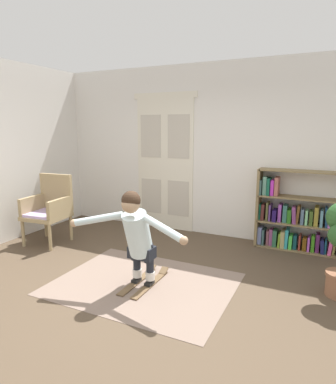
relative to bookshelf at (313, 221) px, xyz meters
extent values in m
plane|color=#4F3F2F|center=(-1.59, -2.39, -0.48)|extent=(7.20, 7.20, 0.00)
cube|color=silver|center=(-1.59, 0.21, 0.97)|extent=(6.00, 0.10, 2.90)
cube|color=silver|center=(-2.81, 0.15, 0.69)|extent=(0.55, 0.04, 2.35)
cube|color=#BDB6A7|center=(-2.81, 0.13, 1.21)|extent=(0.41, 0.01, 0.76)
cube|color=#BDB6A7|center=(-2.81, 0.13, 0.11)|extent=(0.41, 0.01, 0.64)
cube|color=silver|center=(-2.26, 0.15, 0.69)|extent=(0.55, 0.04, 2.35)
cube|color=#BDB6A7|center=(-2.26, 0.13, 1.21)|extent=(0.41, 0.01, 0.76)
cube|color=#BDB6A7|center=(-2.26, 0.13, 0.11)|extent=(0.41, 0.01, 0.64)
cube|color=silver|center=(-2.54, 0.15, 1.92)|extent=(1.22, 0.04, 0.10)
cube|color=#7E695C|center=(-1.76, -2.02, -0.48)|extent=(2.10, 1.61, 0.01)
cube|color=olive|center=(-0.81, 0.00, 0.13)|extent=(0.04, 0.30, 1.23)
cube|color=olive|center=(0.07, 0.00, -0.47)|extent=(1.75, 0.30, 0.02)
cube|color=olive|center=(0.07, 0.00, -0.07)|extent=(1.75, 0.30, 0.02)
cube|color=olive|center=(0.07, 0.00, 0.34)|extent=(1.75, 0.30, 0.02)
cube|color=olive|center=(0.07, 0.00, 0.74)|extent=(1.75, 0.30, 0.02)
cube|color=#8391CE|center=(-0.76, 0.00, -0.32)|extent=(0.06, 0.18, 0.28)
cube|color=#345455|center=(-0.70, 0.01, -0.34)|extent=(0.03, 0.23, 0.25)
cube|color=#854E5A|center=(-0.64, 0.01, -0.35)|extent=(0.04, 0.14, 0.23)
cube|color=#924680|center=(-0.59, 0.01, -0.33)|extent=(0.05, 0.15, 0.26)
cube|color=#2A5E41|center=(-0.52, -0.01, -0.33)|extent=(0.06, 0.20, 0.26)
cube|color=olive|center=(-0.46, -0.01, -0.35)|extent=(0.04, 0.20, 0.23)
cube|color=tan|center=(-0.41, 0.00, -0.33)|extent=(0.06, 0.24, 0.26)
cube|color=teal|center=(-0.35, 0.01, -0.31)|extent=(0.05, 0.24, 0.30)
cube|color=green|center=(-0.29, -0.01, -0.35)|extent=(0.05, 0.19, 0.21)
cube|color=#13434D|center=(-0.23, 0.01, -0.36)|extent=(0.05, 0.18, 0.21)
cube|color=maroon|center=(-0.16, 0.02, -0.35)|extent=(0.03, 0.23, 0.22)
cube|color=brown|center=(-0.09, -0.01, -0.36)|extent=(0.06, 0.16, 0.20)
cube|color=#B155C2|center=(-0.04, 0.01, -0.35)|extent=(0.03, 0.20, 0.21)
cube|color=#37821B|center=(0.02, -0.02, -0.34)|extent=(0.05, 0.14, 0.25)
cube|color=#521F54|center=(0.09, 0.00, -0.32)|extent=(0.05, 0.17, 0.28)
cube|color=navy|center=(0.15, -0.01, -0.36)|extent=(0.06, 0.20, 0.21)
cube|color=#1A5670|center=(0.20, 0.01, -0.36)|extent=(0.03, 0.20, 0.20)
cube|color=#D85099|center=(0.26, 0.00, -0.33)|extent=(0.07, 0.24, 0.26)
cube|color=#A8B65B|center=(0.31, 0.01, -0.34)|extent=(0.04, 0.15, 0.24)
cube|color=#135D42|center=(-0.78, 0.00, 0.07)|extent=(0.03, 0.17, 0.25)
cube|color=#4C2321|center=(-0.73, -0.01, 0.07)|extent=(0.05, 0.18, 0.26)
cube|color=brown|center=(-0.67, 0.02, 0.08)|extent=(0.03, 0.18, 0.28)
cube|color=#5C3980|center=(-0.62, 0.00, 0.07)|extent=(0.03, 0.20, 0.25)
cube|color=#20124F|center=(-0.55, -0.01, 0.03)|extent=(0.06, 0.22, 0.18)
cube|color=purple|center=(-0.48, 0.01, 0.08)|extent=(0.05, 0.19, 0.28)
cube|color=#336B62|center=(-0.40, 0.01, 0.08)|extent=(0.06, 0.18, 0.27)
cube|color=#27671B|center=(-0.34, 0.01, 0.05)|extent=(0.06, 0.22, 0.21)
cube|color=#763972|center=(-0.27, -0.02, 0.07)|extent=(0.07, 0.18, 0.26)
cube|color=brown|center=(-0.22, -0.01, 0.08)|extent=(0.06, 0.15, 0.28)
cube|color=#4A617B|center=(-0.15, -0.01, 0.06)|extent=(0.04, 0.18, 0.24)
cube|color=#79C58A|center=(-0.09, -0.01, 0.06)|extent=(0.04, 0.15, 0.23)
cube|color=#39531F|center=(-0.03, -0.01, 0.05)|extent=(0.05, 0.17, 0.22)
cube|color=olive|center=(0.04, 0.02, 0.09)|extent=(0.06, 0.23, 0.29)
cube|color=teal|center=(0.11, -0.01, 0.07)|extent=(0.04, 0.21, 0.25)
cube|color=navy|center=(0.17, -0.01, 0.09)|extent=(0.05, 0.18, 0.30)
cube|color=#B868CA|center=(0.22, 0.02, 0.07)|extent=(0.05, 0.23, 0.27)
cube|color=#46B460|center=(0.27, -0.01, 0.09)|extent=(0.04, 0.15, 0.29)
cube|color=#34514F|center=(-0.78, -0.02, 0.46)|extent=(0.03, 0.24, 0.23)
cube|color=#629A83|center=(-0.72, -0.02, 0.49)|extent=(0.05, 0.16, 0.29)
cube|color=#13513C|center=(-0.66, 0.00, 0.48)|extent=(0.04, 0.22, 0.27)
cube|color=#C931C9|center=(-0.61, -0.02, 0.46)|extent=(0.05, 0.15, 0.24)
cube|color=#9A584E|center=(-0.55, 0.00, 0.49)|extent=(0.05, 0.22, 0.29)
cylinder|color=tan|center=(-4.11, -1.72, -0.27)|extent=(0.05, 0.05, 0.42)
cylinder|color=tan|center=(-3.59, -1.67, -0.27)|extent=(0.05, 0.05, 0.42)
cylinder|color=tan|center=(-4.16, -1.20, -0.27)|extent=(0.05, 0.05, 0.42)
cylinder|color=tan|center=(-3.64, -1.15, -0.27)|extent=(0.05, 0.05, 0.42)
cube|color=tan|center=(-3.87, -1.44, -0.03)|extent=(0.65, 0.65, 0.06)
cube|color=#C2ABE4|center=(-3.87, -1.44, 0.02)|extent=(0.59, 0.59, 0.04)
cube|color=tan|center=(-3.90, -1.17, 0.32)|extent=(0.60, 0.11, 0.60)
cube|color=tan|center=(-4.14, -1.46, 0.14)|extent=(0.11, 0.56, 0.28)
cube|color=tan|center=(-3.60, -1.41, 0.14)|extent=(0.11, 0.56, 0.28)
cube|color=brown|center=(-1.85, -2.02, -0.47)|extent=(0.09, 0.78, 0.01)
cube|color=brown|center=(-1.85, -1.66, -0.44)|extent=(0.09, 0.11, 0.06)
cube|color=black|center=(-1.85, -2.04, -0.44)|extent=(0.08, 0.12, 0.04)
cube|color=brown|center=(-1.67, -2.02, -0.47)|extent=(0.09, 0.78, 0.01)
cube|color=brown|center=(-1.67, -1.66, -0.44)|extent=(0.09, 0.11, 0.06)
cube|color=black|center=(-1.67, -2.04, -0.44)|extent=(0.08, 0.12, 0.04)
cylinder|color=white|center=(-1.85, -2.02, -0.35)|extent=(0.11, 0.11, 0.10)
cylinder|color=black|center=(-1.85, -2.02, -0.15)|extent=(0.09, 0.09, 0.30)
cylinder|color=black|center=(-1.85, -2.05, -0.06)|extent=(0.11, 0.11, 0.22)
cylinder|color=white|center=(-1.67, -2.02, -0.35)|extent=(0.11, 0.11, 0.10)
cylinder|color=black|center=(-1.67, -2.02, -0.15)|extent=(0.09, 0.09, 0.30)
cylinder|color=black|center=(-1.67, -2.05, -0.06)|extent=(0.11, 0.11, 0.22)
cube|color=black|center=(-1.76, -2.05, -0.06)|extent=(0.30, 0.18, 0.14)
cylinder|color=silver|center=(-1.76, -2.13, 0.18)|extent=(0.28, 0.43, 0.58)
sphere|color=tan|center=(-1.76, -2.27, 0.56)|extent=(0.20, 0.20, 0.20)
sphere|color=#382619|center=(-1.76, -2.26, 0.60)|extent=(0.21, 0.21, 0.21)
cylinder|color=silver|center=(-2.18, -2.31, 0.35)|extent=(0.58, 0.27, 0.19)
sphere|color=tan|center=(-2.44, -2.40, 0.30)|extent=(0.09, 0.09, 0.09)
cylinder|color=silver|center=(-1.34, -2.31, 0.35)|extent=(0.58, 0.28, 0.19)
sphere|color=tan|center=(-1.08, -2.41, 0.30)|extent=(0.09, 0.09, 0.09)
camera|label=1|loc=(0.12, -5.25, 1.39)|focal=31.21mm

